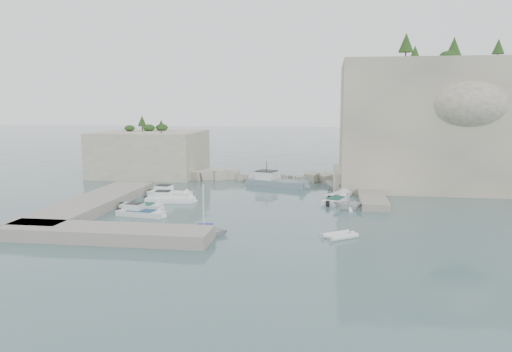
# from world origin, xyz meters

# --- Properties ---
(ground) EXTENTS (400.00, 400.00, 0.00)m
(ground) POSITION_xyz_m (0.00, 0.00, 0.00)
(ground) COLOR #436265
(ground) RESTS_ON ground
(cliff_east) EXTENTS (26.00, 22.00, 17.00)m
(cliff_east) POSITION_xyz_m (23.00, 23.00, 8.50)
(cliff_east) COLOR beige
(cliff_east) RESTS_ON ground
(cliff_terrace) EXTENTS (8.00, 10.00, 2.50)m
(cliff_terrace) POSITION_xyz_m (13.00, 18.00, 1.25)
(cliff_terrace) COLOR beige
(cliff_terrace) RESTS_ON ground
(outcrop_west) EXTENTS (16.00, 14.00, 7.00)m
(outcrop_west) POSITION_xyz_m (-20.00, 25.00, 3.50)
(outcrop_west) COLOR beige
(outcrop_west) RESTS_ON ground
(quay_west) EXTENTS (5.00, 24.00, 1.10)m
(quay_west) POSITION_xyz_m (-17.00, -1.00, 0.55)
(quay_west) COLOR #9E9689
(quay_west) RESTS_ON ground
(quay_south) EXTENTS (18.00, 4.00, 1.10)m
(quay_south) POSITION_xyz_m (-10.00, -12.50, 0.55)
(quay_south) COLOR #9E9689
(quay_south) RESTS_ON ground
(ledge_east) EXTENTS (3.00, 16.00, 0.80)m
(ledge_east) POSITION_xyz_m (13.50, 10.00, 0.40)
(ledge_east) COLOR #9E9689
(ledge_east) RESTS_ON ground
(breakwater) EXTENTS (28.00, 3.00, 1.40)m
(breakwater) POSITION_xyz_m (-1.00, 22.00, 0.70)
(breakwater) COLOR beige
(breakwater) RESTS_ON ground
(motorboat_d) EXTENTS (5.69, 2.46, 1.40)m
(motorboat_d) POSITION_xyz_m (-10.43, -3.51, 0.00)
(motorboat_d) COLOR silver
(motorboat_d) RESTS_ON ground
(motorboat_c) EXTENTS (5.03, 2.00, 0.70)m
(motorboat_c) POSITION_xyz_m (-11.66, -0.18, 0.00)
(motorboat_c) COLOR silver
(motorboat_c) RESTS_ON ground
(motorboat_a) EXTENTS (6.27, 2.89, 1.40)m
(motorboat_a) POSITION_xyz_m (-11.14, 7.85, 0.00)
(motorboat_a) COLOR white
(motorboat_a) RESTS_ON ground
(motorboat_b) EXTENTS (6.33, 2.60, 1.40)m
(motorboat_b) POSITION_xyz_m (-9.86, 4.16, 0.00)
(motorboat_b) COLOR white
(motorboat_b) RESTS_ON ground
(rowboat) EXTENTS (4.70, 3.70, 0.88)m
(rowboat) POSITION_xyz_m (-2.25, -9.66, 0.00)
(rowboat) COLOR white
(rowboat) RESTS_ON ground
(inflatable_dinghy) EXTENTS (3.35, 3.03, 0.44)m
(inflatable_dinghy) POSITION_xyz_m (9.51, -8.91, 0.00)
(inflatable_dinghy) COLOR silver
(inflatable_dinghy) RESTS_ON ground
(tender_east_a) EXTENTS (3.45, 2.99, 1.80)m
(tender_east_a) POSITION_xyz_m (10.65, 2.97, 0.00)
(tender_east_a) COLOR white
(tender_east_a) RESTS_ON ground
(tender_east_b) EXTENTS (3.47, 5.34, 0.70)m
(tender_east_b) POSITION_xyz_m (9.27, 6.40, 0.00)
(tender_east_b) COLOR white
(tender_east_b) RESTS_ON ground
(tender_east_c) EXTENTS (3.65, 5.23, 0.70)m
(tender_east_c) POSITION_xyz_m (9.59, 9.60, 0.00)
(tender_east_c) COLOR silver
(tender_east_c) RESTS_ON ground
(tender_east_d) EXTENTS (4.94, 3.21, 1.79)m
(tender_east_d) POSITION_xyz_m (10.19, 13.75, 0.00)
(tender_east_d) COLOR silver
(tender_east_d) RESTS_ON ground
(work_boat) EXTENTS (9.99, 5.88, 2.20)m
(work_boat) POSITION_xyz_m (1.34, 17.31, 0.00)
(work_boat) COLOR slate
(work_boat) RESTS_ON ground
(rowboat_mast) EXTENTS (0.10, 0.10, 4.20)m
(rowboat_mast) POSITION_xyz_m (-2.25, -9.66, 2.54)
(rowboat_mast) COLOR white
(rowboat_mast) RESTS_ON rowboat
(vegetation) EXTENTS (53.48, 13.88, 13.40)m
(vegetation) POSITION_xyz_m (17.83, 24.40, 17.93)
(vegetation) COLOR #1E4219
(vegetation) RESTS_ON ground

